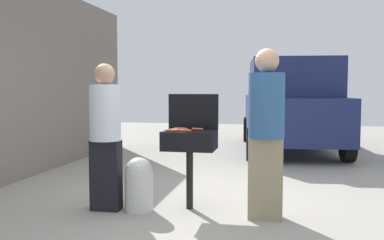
{
  "coord_description": "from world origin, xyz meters",
  "views": [
    {
      "loc": [
        0.99,
        -5.11,
        1.4
      ],
      "look_at": [
        -0.11,
        0.34,
        1.0
      ],
      "focal_mm": 41.28,
      "sensor_mm": 36.0,
      "label": 1
    }
  ],
  "objects_px": {
    "hot_dog_3": "(171,131)",
    "bbq_grill": "(190,143)",
    "hot_dog_1": "(198,129)",
    "hot_dog_5": "(177,130)",
    "hot_dog_6": "(177,130)",
    "hot_dog_0": "(186,131)",
    "hot_dog_2": "(180,128)",
    "person_left": "(105,131)",
    "hot_dog_7": "(183,129)",
    "parked_minivan": "(291,105)",
    "hot_dog_8": "(180,130)",
    "propane_tank": "(139,183)",
    "hot_dog_4": "(175,130)",
    "person_right": "(266,127)"
  },
  "relations": [
    {
      "from": "hot_dog_2",
      "to": "hot_dog_6",
      "type": "xyz_separation_m",
      "value": [
        0.0,
        -0.16,
        0.0
      ]
    },
    {
      "from": "hot_dog_4",
      "to": "hot_dog_2",
      "type": "bearing_deg",
      "value": 86.68
    },
    {
      "from": "hot_dog_1",
      "to": "hot_dog_6",
      "type": "bearing_deg",
      "value": -148.6
    },
    {
      "from": "parked_minivan",
      "to": "hot_dog_7",
      "type": "bearing_deg",
      "value": 69.71
    },
    {
      "from": "hot_dog_1",
      "to": "hot_dog_5",
      "type": "relative_size",
      "value": 1.0
    },
    {
      "from": "bbq_grill",
      "to": "hot_dog_1",
      "type": "distance_m",
      "value": 0.2
    },
    {
      "from": "hot_dog_7",
      "to": "person_left",
      "type": "distance_m",
      "value": 0.89
    },
    {
      "from": "hot_dog_7",
      "to": "hot_dog_1",
      "type": "bearing_deg",
      "value": 17.93
    },
    {
      "from": "hot_dog_6",
      "to": "hot_dog_0",
      "type": "bearing_deg",
      "value": -36.6
    },
    {
      "from": "hot_dog_5",
      "to": "hot_dog_8",
      "type": "height_order",
      "value": "same"
    },
    {
      "from": "hot_dog_0",
      "to": "hot_dog_8",
      "type": "xyz_separation_m",
      "value": [
        -0.09,
        0.12,
        0.0
      ]
    },
    {
      "from": "hot_dog_3",
      "to": "parked_minivan",
      "type": "distance_m",
      "value": 5.52
    },
    {
      "from": "hot_dog_8",
      "to": "person_left",
      "type": "relative_size",
      "value": 0.08
    },
    {
      "from": "hot_dog_1",
      "to": "hot_dog_5",
      "type": "bearing_deg",
      "value": -135.17
    },
    {
      "from": "hot_dog_7",
      "to": "parked_minivan",
      "type": "xyz_separation_m",
      "value": [
        1.33,
        5.13,
        0.1
      ]
    },
    {
      "from": "hot_dog_1",
      "to": "propane_tank",
      "type": "height_order",
      "value": "hot_dog_1"
    },
    {
      "from": "hot_dog_7",
      "to": "person_left",
      "type": "relative_size",
      "value": 0.08
    },
    {
      "from": "hot_dog_1",
      "to": "hot_dog_2",
      "type": "distance_m",
      "value": 0.22
    },
    {
      "from": "hot_dog_3",
      "to": "person_right",
      "type": "bearing_deg",
      "value": -3.79
    },
    {
      "from": "hot_dog_2",
      "to": "person_left",
      "type": "distance_m",
      "value": 0.87
    },
    {
      "from": "hot_dog_2",
      "to": "hot_dog_4",
      "type": "xyz_separation_m",
      "value": [
        -0.01,
        -0.19,
        0.0
      ]
    },
    {
      "from": "hot_dog_5",
      "to": "bbq_grill",
      "type": "bearing_deg",
      "value": 38.87
    },
    {
      "from": "hot_dog_0",
      "to": "hot_dog_3",
      "type": "distance_m",
      "value": 0.16
    },
    {
      "from": "hot_dog_4",
      "to": "propane_tank",
      "type": "distance_m",
      "value": 0.73
    },
    {
      "from": "hot_dog_7",
      "to": "hot_dog_2",
      "type": "bearing_deg",
      "value": 124.94
    },
    {
      "from": "hot_dog_7",
      "to": "parked_minivan",
      "type": "height_order",
      "value": "parked_minivan"
    },
    {
      "from": "hot_dog_3",
      "to": "hot_dog_6",
      "type": "height_order",
      "value": "same"
    },
    {
      "from": "hot_dog_8",
      "to": "hot_dog_4",
      "type": "bearing_deg",
      "value": -130.89
    },
    {
      "from": "bbq_grill",
      "to": "hot_dog_4",
      "type": "height_order",
      "value": "hot_dog_4"
    },
    {
      "from": "hot_dog_6",
      "to": "parked_minivan",
      "type": "xyz_separation_m",
      "value": [
        1.39,
        5.21,
        0.1
      ]
    },
    {
      "from": "bbq_grill",
      "to": "person_left",
      "type": "relative_size",
      "value": 0.54
    },
    {
      "from": "hot_dog_0",
      "to": "propane_tank",
      "type": "height_order",
      "value": "hot_dog_0"
    },
    {
      "from": "hot_dog_6",
      "to": "propane_tank",
      "type": "xyz_separation_m",
      "value": [
        -0.4,
        -0.17,
        -0.6
      ]
    },
    {
      "from": "hot_dog_5",
      "to": "hot_dog_6",
      "type": "xyz_separation_m",
      "value": [
        -0.02,
        0.07,
        0.0
      ]
    },
    {
      "from": "hot_dog_2",
      "to": "hot_dog_3",
      "type": "distance_m",
      "value": 0.29
    },
    {
      "from": "hot_dog_6",
      "to": "hot_dog_7",
      "type": "height_order",
      "value": "same"
    },
    {
      "from": "hot_dog_0",
      "to": "hot_dog_1",
      "type": "height_order",
      "value": "same"
    },
    {
      "from": "hot_dog_1",
      "to": "person_left",
      "type": "height_order",
      "value": "person_left"
    },
    {
      "from": "hot_dog_2",
      "to": "parked_minivan",
      "type": "distance_m",
      "value": 5.24
    },
    {
      "from": "hot_dog_0",
      "to": "hot_dog_5",
      "type": "xyz_separation_m",
      "value": [
        -0.11,
        0.03,
        0.0
      ]
    },
    {
      "from": "hot_dog_3",
      "to": "parked_minivan",
      "type": "bearing_deg",
      "value": 75.1
    },
    {
      "from": "hot_dog_7",
      "to": "person_left",
      "type": "xyz_separation_m",
      "value": [
        -0.84,
        -0.29,
        -0.01
      ]
    },
    {
      "from": "hot_dog_3",
      "to": "bbq_grill",
      "type": "bearing_deg",
      "value": 41.66
    },
    {
      "from": "hot_dog_7",
      "to": "person_left",
      "type": "bearing_deg",
      "value": -161.11
    },
    {
      "from": "hot_dog_1",
      "to": "hot_dog_7",
      "type": "distance_m",
      "value": 0.17
    },
    {
      "from": "hot_dog_0",
      "to": "hot_dog_6",
      "type": "height_order",
      "value": "same"
    },
    {
      "from": "bbq_grill",
      "to": "person_left",
      "type": "xyz_separation_m",
      "value": [
        -0.93,
        -0.24,
        0.14
      ]
    },
    {
      "from": "hot_dog_0",
      "to": "hot_dog_3",
      "type": "xyz_separation_m",
      "value": [
        -0.16,
        -0.03,
        0.0
      ]
    },
    {
      "from": "hot_dog_2",
      "to": "hot_dog_3",
      "type": "bearing_deg",
      "value": -96.08
    },
    {
      "from": "person_right",
      "to": "propane_tank",
      "type": "bearing_deg",
      "value": -17.4
    }
  ]
}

